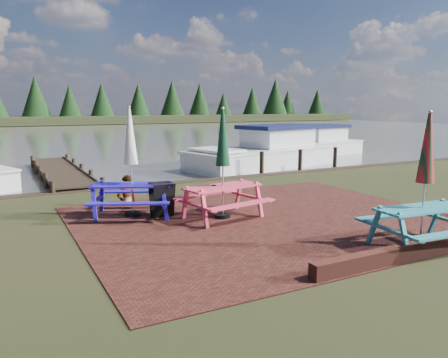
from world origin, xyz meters
TOP-DOWN VIEW (x-y plane):
  - ground at (0.00, 0.00)m, footprint 120.00×120.00m
  - paving at (0.00, 1.00)m, footprint 9.00×7.50m
  - water at (0.00, 37.00)m, footprint 120.00×60.00m
  - far_treeline at (0.00, 66.00)m, footprint 120.00×10.00m
  - picnic_table_teal at (1.55, -2.20)m, footprint 2.07×1.87m
  - picnic_table_red at (-0.90, 1.64)m, footprint 2.24×2.07m
  - picnic_table_blue at (-2.84, 2.91)m, footprint 2.53×2.42m
  - chalkboard at (-2.22, 2.42)m, footprint 0.56×0.55m
  - jetty at (-3.50, 11.28)m, footprint 1.76×9.08m
  - boat_near at (5.99, 10.13)m, footprint 8.72×4.74m
  - boat_far at (11.47, 13.01)m, footprint 6.68×3.18m
  - person at (-2.62, 4.23)m, footprint 0.68×0.50m

SIDE VIEW (x-z plane):
  - ground at x=0.00m, z-range 0.00..0.00m
  - water at x=0.00m, z-range -0.01..0.01m
  - paving at x=0.00m, z-range 0.00..0.02m
  - jetty at x=-3.50m, z-range -0.39..0.61m
  - boat_far at x=11.47m, z-range -0.60..1.40m
  - chalkboard at x=-2.22m, z-range 0.02..0.90m
  - boat_near at x=5.99m, z-range -0.65..1.59m
  - person at x=-2.62m, z-range 0.00..1.69m
  - picnic_table_teal at x=1.55m, z-range -0.40..2.28m
  - picnic_table_red at x=-0.90m, z-range -0.41..2.32m
  - picnic_table_blue at x=-2.84m, z-range -0.41..2.34m
  - far_treeline at x=0.00m, z-range -0.77..7.33m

